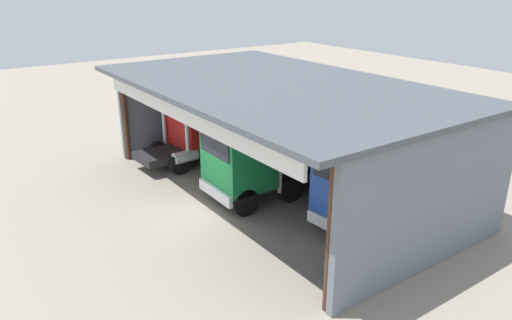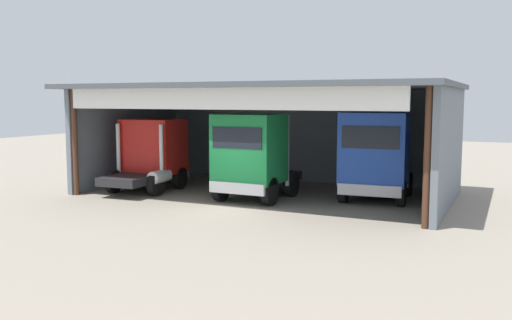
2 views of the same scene
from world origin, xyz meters
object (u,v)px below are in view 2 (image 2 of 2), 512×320
(truck_green_right_bay, at_px, (252,156))
(oil_drum, at_px, (241,170))
(truck_blue_center_bay, at_px, (375,156))
(truck_red_left_bay, at_px, (151,153))
(tool_cart, at_px, (248,172))

(truck_green_right_bay, relative_size, oil_drum, 5.00)
(truck_green_right_bay, height_order, truck_blue_center_bay, truck_blue_center_bay)
(truck_red_left_bay, height_order, oil_drum, truck_red_left_bay)
(truck_green_right_bay, distance_m, oil_drum, 6.46)
(truck_red_left_bay, distance_m, tool_cart, 5.22)
(truck_blue_center_bay, relative_size, oil_drum, 5.47)
(truck_red_left_bay, xyz_separation_m, oil_drum, (2.12, 4.97, -1.23))
(truck_blue_center_bay, bearing_deg, truck_green_right_bay, 18.52)
(truck_green_right_bay, distance_m, tool_cart, 5.40)
(truck_blue_center_bay, distance_m, tool_cart, 7.69)
(truck_green_right_bay, height_order, oil_drum, truck_green_right_bay)
(oil_drum, distance_m, tool_cart, 1.12)
(truck_green_right_bay, relative_size, tool_cart, 4.65)
(truck_red_left_bay, height_order, truck_green_right_bay, truck_green_right_bay)
(truck_green_right_bay, bearing_deg, oil_drum, -58.23)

